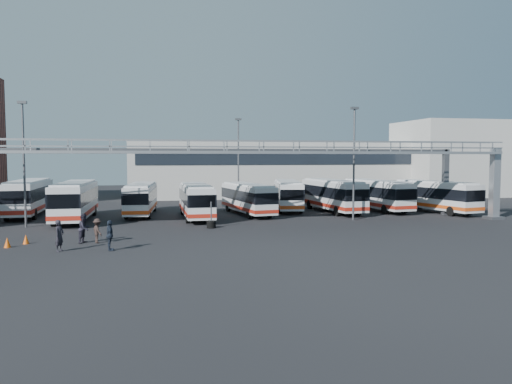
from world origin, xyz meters
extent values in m
plane|color=black|center=(0.00, 0.00, 0.00)|extent=(140.00, 140.00, 0.00)
cube|color=#94979C|center=(25.00, 5.00, 3.30)|extent=(0.70, 0.70, 6.60)
cube|color=#4C4F54|center=(25.00, 5.00, 0.12)|extent=(1.40, 1.40, 0.25)
cube|color=#94979C|center=(0.00, 5.00, 6.10)|extent=(50.00, 1.80, 0.22)
cube|color=#94979C|center=(0.00, 4.15, 7.05)|extent=(50.00, 0.10, 0.10)
cube|color=#94979C|center=(0.00, 5.85, 7.05)|extent=(50.00, 0.10, 0.10)
cube|color=#4C4F54|center=(0.00, 9.00, 6.30)|extent=(45.00, 0.50, 0.35)
cube|color=#9E9E99|center=(12.00, 38.00, 4.00)|extent=(42.00, 14.00, 8.00)
cube|color=#B2B2AD|center=(38.00, 32.00, 5.50)|extent=(14.00, 12.00, 11.00)
cylinder|color=#4C4F54|center=(-16.00, 8.00, 5.00)|extent=(0.18, 0.18, 10.00)
cube|color=#4C4F54|center=(-16.00, 8.00, 10.10)|extent=(0.70, 0.35, 0.22)
cylinder|color=#4C4F54|center=(12.00, 7.00, 5.00)|extent=(0.18, 0.18, 10.00)
cube|color=#4C4F54|center=(12.00, 7.00, 10.10)|extent=(0.70, 0.35, 0.22)
cylinder|color=#4C4F54|center=(4.00, 22.00, 5.00)|extent=(0.18, 0.18, 10.00)
cube|color=#4C4F54|center=(4.00, 22.00, 10.10)|extent=(0.70, 0.35, 0.22)
cube|color=silver|center=(-17.70, 16.74, 1.89)|extent=(2.82, 11.47, 2.86)
cube|color=black|center=(-17.70, 16.74, 2.23)|extent=(2.88, 11.53, 1.14)
cube|color=#A52114|center=(-17.70, 16.74, 0.88)|extent=(2.87, 11.52, 0.36)
cube|color=silver|center=(-17.70, 16.74, 3.41)|extent=(2.54, 10.32, 0.17)
cylinder|color=black|center=(-18.81, 13.07, 0.52)|extent=(0.33, 1.04, 1.04)
cylinder|color=black|center=(-16.45, 13.11, 0.52)|extent=(0.33, 1.04, 1.04)
cylinder|color=black|center=(-18.95, 20.37, 0.52)|extent=(0.33, 1.04, 1.04)
cylinder|color=black|center=(-16.60, 20.42, 0.52)|extent=(0.33, 1.04, 1.04)
cube|color=silver|center=(-12.68, 11.72, 1.90)|extent=(2.76, 11.47, 2.86)
cube|color=black|center=(-12.68, 11.72, 2.24)|extent=(2.82, 11.53, 1.14)
cube|color=#A52114|center=(-12.68, 11.72, 0.88)|extent=(2.81, 11.52, 0.36)
cube|color=silver|center=(-12.68, 11.72, 3.41)|extent=(2.49, 10.33, 0.17)
cylinder|color=black|center=(-13.91, 8.08, 0.52)|extent=(0.33, 1.04, 1.04)
cylinder|color=black|center=(-11.55, 8.04, 0.52)|extent=(0.33, 1.04, 1.04)
cylinder|color=black|center=(-13.81, 15.40, 0.52)|extent=(0.33, 1.04, 1.04)
cylinder|color=black|center=(-11.45, 15.36, 0.52)|extent=(0.33, 1.04, 1.04)
cube|color=silver|center=(-6.97, 14.95, 1.70)|extent=(3.15, 10.39, 2.56)
cube|color=black|center=(-6.97, 14.95, 2.00)|extent=(3.22, 10.45, 1.02)
cube|color=#C74512|center=(-6.97, 14.95, 0.79)|extent=(3.20, 10.44, 0.33)
cube|color=silver|center=(-6.97, 14.95, 3.05)|extent=(2.84, 9.35, 0.15)
cylinder|color=black|center=(-8.27, 11.77, 0.47)|extent=(0.35, 0.95, 0.93)
cylinder|color=black|center=(-6.19, 11.60, 0.47)|extent=(0.35, 0.95, 0.93)
cylinder|color=black|center=(-7.74, 18.30, 0.47)|extent=(0.35, 0.95, 0.93)
cylinder|color=black|center=(-5.66, 18.13, 0.47)|extent=(0.35, 0.95, 0.93)
cube|color=silver|center=(-1.88, 11.24, 1.74)|extent=(2.48, 10.50, 2.62)
cube|color=black|center=(-1.88, 11.24, 2.05)|extent=(2.54, 10.56, 1.05)
cube|color=#A52114|center=(-1.88, 11.24, 0.81)|extent=(2.53, 10.55, 0.33)
cube|color=silver|center=(-1.88, 11.24, 3.12)|extent=(2.23, 9.45, 0.15)
cylinder|color=black|center=(-2.91, 7.88, 0.48)|extent=(0.29, 0.96, 0.95)
cylinder|color=black|center=(-0.77, 7.90, 0.48)|extent=(0.29, 0.96, 0.95)
cylinder|color=black|center=(-2.98, 14.58, 0.48)|extent=(0.29, 0.96, 0.95)
cylinder|color=black|center=(-0.84, 14.60, 0.48)|extent=(0.29, 0.96, 0.95)
cube|color=silver|center=(3.43, 13.27, 1.67)|extent=(3.85, 10.32, 2.52)
cube|color=black|center=(3.43, 13.27, 1.97)|extent=(3.92, 10.39, 1.01)
cube|color=#A52114|center=(3.43, 13.27, 0.78)|extent=(3.91, 10.37, 0.32)
cube|color=silver|center=(3.43, 13.27, 3.01)|extent=(3.46, 9.29, 0.15)
cylinder|color=black|center=(2.92, 9.92, 0.46)|extent=(0.42, 0.95, 0.92)
cylinder|color=black|center=(4.95, 10.24, 0.46)|extent=(0.42, 0.95, 0.92)
cylinder|color=black|center=(1.91, 16.29, 0.46)|extent=(0.42, 0.95, 0.92)
cylinder|color=black|center=(3.93, 16.61, 0.46)|extent=(0.42, 0.95, 0.92)
cube|color=silver|center=(8.44, 16.44, 1.73)|extent=(4.22, 10.65, 2.60)
cube|color=black|center=(8.44, 16.44, 2.03)|extent=(4.29, 10.72, 1.04)
cube|color=#C74512|center=(8.44, 16.44, 0.80)|extent=(4.28, 10.71, 0.33)
cube|color=silver|center=(8.44, 16.44, 3.10)|extent=(3.80, 9.59, 0.15)
cylinder|color=black|center=(6.79, 13.36, 0.47)|extent=(0.45, 0.98, 0.95)
cylinder|color=black|center=(8.88, 12.98, 0.47)|extent=(0.45, 0.98, 0.95)
cylinder|color=black|center=(8.00, 19.91, 0.47)|extent=(0.45, 0.98, 0.95)
cylinder|color=black|center=(10.09, 19.52, 0.47)|extent=(0.45, 0.98, 0.95)
cube|color=silver|center=(12.52, 13.69, 1.83)|extent=(3.30, 11.16, 2.75)
cube|color=black|center=(12.52, 13.69, 2.15)|extent=(3.37, 11.23, 1.10)
cube|color=#A52114|center=(12.52, 13.69, 0.85)|extent=(3.36, 11.22, 0.35)
cube|color=silver|center=(12.52, 13.69, 3.28)|extent=(2.97, 10.05, 0.16)
cylinder|color=black|center=(11.65, 10.09, 0.50)|extent=(0.37, 1.02, 1.00)
cylinder|color=black|center=(13.91, 10.26, 0.50)|extent=(0.37, 1.02, 1.00)
cylinder|color=black|center=(11.13, 17.12, 0.50)|extent=(0.37, 1.02, 1.00)
cylinder|color=black|center=(13.39, 17.29, 0.50)|extent=(0.37, 1.02, 1.00)
cube|color=silver|center=(17.62, 14.11, 1.78)|extent=(3.62, 10.91, 2.68)
cube|color=black|center=(17.62, 14.11, 2.09)|extent=(3.69, 10.98, 1.07)
cube|color=#A52114|center=(17.62, 14.11, 0.83)|extent=(3.67, 10.97, 0.34)
cube|color=silver|center=(17.62, 14.11, 3.19)|extent=(3.26, 9.82, 0.16)
cylinder|color=black|center=(16.91, 10.58, 0.49)|extent=(0.40, 1.00, 0.97)
cylinder|color=black|center=(19.09, 10.83, 0.49)|extent=(0.40, 1.00, 0.97)
cylinder|color=black|center=(16.14, 17.39, 0.49)|extent=(0.40, 1.00, 0.97)
cylinder|color=black|center=(18.32, 17.64, 0.49)|extent=(0.40, 1.00, 0.97)
cube|color=silver|center=(22.83, 11.32, 1.76)|extent=(4.39, 10.90, 2.66)
cube|color=black|center=(22.83, 11.32, 2.08)|extent=(4.46, 10.97, 1.06)
cube|color=#C74512|center=(22.83, 11.32, 0.82)|extent=(4.45, 10.96, 0.34)
cube|color=silver|center=(22.83, 11.32, 3.17)|extent=(3.95, 9.81, 0.15)
cylinder|color=black|center=(22.41, 7.77, 0.48)|extent=(0.47, 1.00, 0.97)
cylinder|color=black|center=(24.55, 8.18, 0.48)|extent=(0.47, 1.00, 0.97)
cylinder|color=black|center=(21.12, 14.45, 0.48)|extent=(0.47, 1.00, 0.97)
cylinder|color=black|center=(23.26, 14.87, 0.48)|extent=(0.47, 1.00, 0.97)
imported|color=black|center=(-11.43, -3.59, 0.96)|extent=(0.69, 0.82, 1.92)
imported|color=#211F2B|center=(-10.36, -0.69, 0.97)|extent=(1.06, 1.17, 1.95)
imported|color=#2C211D|center=(-9.49, -0.97, 0.82)|extent=(1.03, 1.22, 1.64)
imported|color=#1B2331|center=(-8.46, -3.96, 0.94)|extent=(0.62, 1.16, 1.88)
cone|color=#D8510C|center=(-14.91, -1.53, 0.33)|extent=(0.53, 0.53, 0.66)
cone|color=#D8510C|center=(-14.09, -0.33, 0.31)|extent=(0.46, 0.46, 0.62)
cylinder|color=black|center=(-1.26, 4.50, 0.11)|extent=(0.75, 0.75, 0.18)
cylinder|color=black|center=(-1.26, 4.50, 0.30)|extent=(0.75, 0.75, 0.18)
cylinder|color=black|center=(-1.26, 4.50, 0.50)|extent=(0.75, 0.75, 0.18)
cylinder|color=#4C4F54|center=(-1.26, 4.50, 1.07)|extent=(0.11, 0.11, 2.14)
camera|label=1|loc=(-5.90, -35.31, 5.71)|focal=35.00mm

